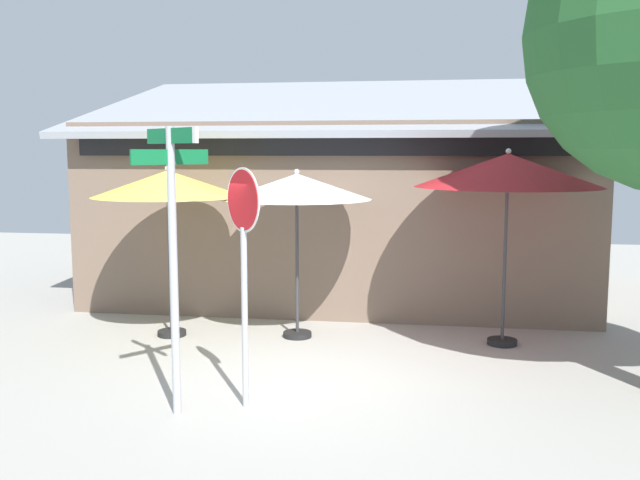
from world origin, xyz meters
name	(u,v)px	position (x,y,z in m)	size (l,w,h in m)	color
ground_plane	(312,380)	(0.00, 0.00, -0.05)	(28.00, 28.00, 0.10)	#9E9B93
cafe_building	(343,206)	(-0.26, 5.45, 1.77)	(9.56, 5.76, 4.49)	#705B4C
street_sign_post	(173,240)	(-1.24, -1.49, 1.91)	(0.78, 0.73, 3.11)	#A8AAB2
stop_sign	(244,244)	(-0.56, -1.16, 1.84)	(0.50, 0.52, 2.68)	#A8AAB2
patio_umbrella_mustard_left	(168,185)	(-2.48, 1.61, 2.35)	(2.29, 2.29, 2.64)	black
patio_umbrella_ivory_center	(297,188)	(-0.53, 1.82, 2.30)	(2.26, 2.26, 2.59)	black
patio_umbrella_crimson_right	(508,171)	(2.56, 1.87, 2.57)	(2.69, 2.69, 2.89)	black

